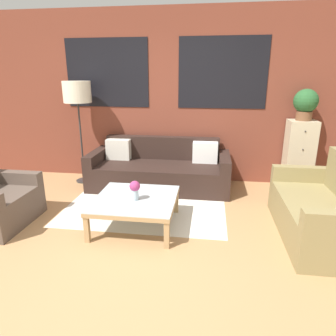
% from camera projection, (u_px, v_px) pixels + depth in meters
% --- Properties ---
extents(ground_plane, '(16.00, 16.00, 0.00)m').
position_uv_depth(ground_plane, '(129.00, 252.00, 3.13)').
color(ground_plane, '#AD7F51').
extents(wall_back_brick, '(8.40, 0.09, 2.80)m').
position_uv_depth(wall_back_brick, '(164.00, 98.00, 5.02)').
color(wall_back_brick, brown).
rests_on(wall_back_brick, ground_plane).
extents(rug, '(2.20, 1.64, 0.00)m').
position_uv_depth(rug, '(147.00, 205.00, 4.26)').
color(rug, silver).
rests_on(rug, ground_plane).
extents(couch_dark, '(2.23, 0.88, 0.78)m').
position_uv_depth(couch_dark, '(160.00, 171.00, 4.90)').
color(couch_dark, black).
rests_on(couch_dark, ground_plane).
extents(settee_vintage, '(0.80, 1.53, 0.92)m').
position_uv_depth(settee_vintage, '(324.00, 212.00, 3.34)').
color(settee_vintage, olive).
rests_on(settee_vintage, ground_plane).
extents(coffee_table, '(0.96, 0.96, 0.37)m').
position_uv_depth(coffee_table, '(136.00, 202.00, 3.59)').
color(coffee_table, silver).
rests_on(coffee_table, ground_plane).
extents(floor_lamp, '(0.44, 0.44, 1.68)m').
position_uv_depth(floor_lamp, '(77.00, 95.00, 4.80)').
color(floor_lamp, '#2D2D2D').
rests_on(floor_lamp, ground_plane).
extents(drawer_cabinet, '(0.42, 0.37, 1.11)m').
position_uv_depth(drawer_cabinet, '(299.00, 155.00, 4.74)').
color(drawer_cabinet, '#C6B793').
rests_on(drawer_cabinet, ground_plane).
extents(potted_plant, '(0.36, 0.36, 0.47)m').
position_uv_depth(potted_plant, '(306.00, 103.00, 4.50)').
color(potted_plant, brown).
rests_on(potted_plant, drawer_cabinet).
extents(flower_vase, '(0.12, 0.12, 0.23)m').
position_uv_depth(flower_vase, '(135.00, 189.00, 3.48)').
color(flower_vase, '#ADBCC6').
rests_on(flower_vase, coffee_table).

